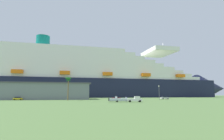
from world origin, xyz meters
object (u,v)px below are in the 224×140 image
Objects in this scene: street_lamp at (159,90)px; parked_car_white_van at (165,98)px; small_boat_on_trailer at (120,100)px; parked_car_red_hatchback at (116,98)px; parked_car_blue_suv at (18,98)px; pickup_truck at (135,99)px; parked_car_yellow_taxi at (18,98)px; cruise_ship at (83,78)px; palm_tree at (68,81)px.

street_lamp reaches higher than parked_car_white_van.
small_boat_on_trailer is 29.63m from parked_car_red_hatchback.
parked_car_blue_suv is 0.91× the size of parked_car_white_van.
small_boat_on_trailer is at bearing 168.42° from pickup_truck.
parked_car_red_hatchback is 1.09× the size of parked_car_yellow_taxi.
pickup_truck is at bearing -34.03° from parked_car_yellow_taxi.
cruise_ship reaches higher than parked_car_blue_suv.
parked_car_blue_suv is 9.76m from parked_car_yellow_taxi.
parked_car_blue_suv is 82.74m from parked_car_white_van.
palm_tree reaches higher than street_lamp.
small_boat_on_trailer is at bearing -49.88° from palm_tree.
cruise_ship is 60.30× the size of parked_car_white_van.
cruise_ship is 66.28× the size of parked_car_blue_suv.
palm_tree reaches higher than parked_car_yellow_taxi.
small_boat_on_trailer is (-5.70, 1.17, -0.09)m from pickup_truck.
palm_tree is 2.31× the size of parked_car_white_van.
parked_car_yellow_taxi is at bearing 176.09° from parked_car_red_hatchback.
palm_tree is 33.90m from parked_car_blue_suv.
parked_car_red_hatchback is 29.53m from parked_car_white_van.
cruise_ship reaches higher than street_lamp.
parked_car_blue_suv is at bearing 166.30° from parked_car_red_hatchback.
parked_car_blue_suv is (-73.26, 21.74, -4.03)m from street_lamp.
parked_car_yellow_taxi is (2.62, -9.40, -0.00)m from parked_car_blue_suv.
pickup_truck reaches higher than parked_car_white_van.
small_boat_on_trailer is 2.00× the size of parked_car_blue_suv.
parked_car_blue_suv is at bearing 140.63° from pickup_truck.
parked_car_red_hatchback is (5.78, 29.06, -0.13)m from small_boat_on_trailer.
parked_car_red_hatchback is (25.42, 5.75, -8.34)m from palm_tree.
palm_tree reaches higher than pickup_truck.
cruise_ship is at bearing 94.63° from small_boat_on_trailer.
parked_car_white_van is (29.56, 32.00, -0.21)m from pickup_truck.
parked_car_yellow_taxi is (-79.38, 1.64, -0.00)m from parked_car_white_van.
parked_car_yellow_taxi is (-24.49, 9.17, -8.34)m from palm_tree.
street_lamp is at bearing -23.30° from parked_car_red_hatchback.
parked_car_blue_suv is at bearing 138.15° from small_boat_on_trailer.
street_lamp is at bearing -66.33° from cruise_ship.
palm_tree is 2.53× the size of parked_car_blue_suv.
parked_car_yellow_taxi is at bearing -74.41° from parked_car_blue_suv.
pickup_truck reaches higher than small_boat_on_trailer.
cruise_ship reaches higher than small_boat_on_trailer.
street_lamp is 1.52× the size of parked_car_white_van.
cruise_ship is 82.43m from parked_car_white_van.
parked_car_yellow_taxi is (-49.82, 33.64, -0.21)m from pickup_truck.
parked_car_yellow_taxi is (-44.13, 32.47, -0.13)m from small_boat_on_trailer.
small_boat_on_trailer is 31.56m from palm_tree.
parked_car_yellow_taxi is at bearing -118.53° from cruise_ship.
cruise_ship is 73.20m from parked_car_red_hatchback.
pickup_truck is 1.27× the size of parked_car_red_hatchback.
parked_car_white_van is at bearing 41.17° from small_boat_on_trailer.
parked_car_yellow_taxi is at bearing 145.97° from pickup_truck.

